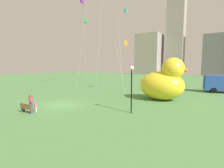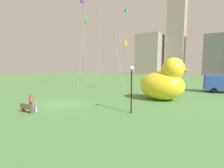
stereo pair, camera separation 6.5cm
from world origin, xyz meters
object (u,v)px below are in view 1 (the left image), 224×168
giant_inflatable_duck (163,82)px  kite_purple (82,0)px  park_bench (27,108)px  person_adult (31,101)px  person_child (36,106)px  kite_green (85,21)px  kite_orange (125,45)px  kite_teal (126,10)px  lamppost (132,80)px

giant_inflatable_duck → kite_purple: kite_purple is taller
kite_purple → park_bench: bearing=-65.5°
person_adult → park_bench: bearing=-50.5°
person_adult → kite_purple: bearing=113.4°
person_child → person_adult: bearing=169.8°
kite_green → kite_orange: bearing=-24.4°
kite_purple → kite_green: (-6.21, 7.71, -1.26)m
person_child → kite_teal: 35.17m
person_adult → lamppost: 10.54m
giant_inflatable_duck → kite_orange: size_ratio=0.74×
person_adult → kite_green: kite_green is taller
park_bench → kite_green: 31.63m
kite_orange → kite_purple: (-8.91, -0.86, 8.83)m
kite_purple → kite_green: bearing=128.9°
kite_orange → person_child: bearing=-93.8°
lamppost → kite_orange: bearing=120.7°
kite_green → park_bench: bearing=-60.4°
kite_green → person_child: bearing=-59.1°
person_child → kite_teal: bearing=101.1°
kite_purple → person_adult: bearing=-66.6°
kite_purple → kite_green: 9.98m
park_bench → person_child: person_child is taller
kite_teal → lamppost: bearing=-60.8°
park_bench → kite_orange: 18.94m
person_adult → giant_inflatable_duck: size_ratio=0.24×
park_bench → person_adult: person_adult is taller
person_adult → kite_orange: bearing=82.4°
person_child → kite_teal: size_ratio=0.05×
park_bench → giant_inflatable_duck: giant_inflatable_duck is taller
kite_orange → kite_purple: kite_purple is taller
person_child → giant_inflatable_duck: giant_inflatable_duck is taller
kite_teal → giant_inflatable_duck: bearing=-49.3°
lamppost → kite_purple: (-16.00, 11.09, 13.65)m
park_bench → giant_inflatable_duck: size_ratio=0.23×
park_bench → kite_teal: size_ratio=0.08×
kite_teal → person_child: bearing=-78.9°
person_adult → giant_inflatable_duck: bearing=50.4°
giant_inflatable_duck → lamppost: 7.86m
giant_inflatable_duck → kite_orange: (-7.92, 4.18, 5.70)m
kite_orange → kite_green: bearing=155.6°
person_adult → kite_teal: 34.68m
giant_inflatable_duck → lamppost: size_ratio=1.48×
person_adult → kite_teal: (-4.72, 29.46, 17.68)m
person_adult → kite_teal: kite_teal is taller
park_bench → giant_inflatable_duck: (9.34, 13.13, 1.88)m
kite_purple → kite_green: kite_purple is taller
person_child → giant_inflatable_duck: bearing=54.0°
park_bench → kite_green: (-13.70, 24.15, 15.15)m
kite_orange → kite_purple: 12.57m
giant_inflatable_duck → kite_orange: 10.61m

